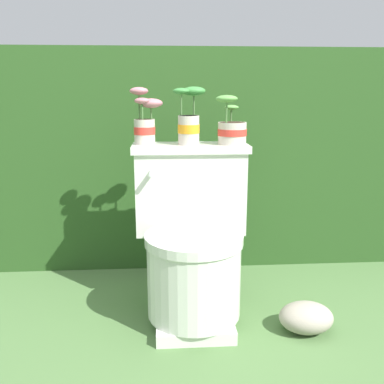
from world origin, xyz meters
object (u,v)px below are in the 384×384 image
at_px(garden_stone, 306,317).
at_px(toilet, 192,243).
at_px(potted_plant_middle, 232,129).
at_px(potted_plant_left, 145,122).
at_px(potted_plant_midleft, 189,121).

bearing_deg(garden_stone, toilet, 159.34).
relative_size(toilet, garden_stone, 3.32).
bearing_deg(garden_stone, potted_plant_middle, 133.12).
distance_m(potted_plant_left, garden_stone, 1.00).
bearing_deg(potted_plant_left, garden_stone, -26.23).
bearing_deg(potted_plant_left, potted_plant_middle, -3.80).
bearing_deg(potted_plant_midleft, toilet, -87.53).
bearing_deg(potted_plant_middle, potted_plant_midleft, 178.42).
bearing_deg(toilet, potted_plant_left, 142.64).
bearing_deg(potted_plant_middle, potted_plant_left, 176.20).
bearing_deg(toilet, garden_stone, -20.66).
distance_m(toilet, potted_plant_midleft, 0.49).
height_order(potted_plant_midleft, garden_stone, potted_plant_midleft).
xyz_separation_m(potted_plant_midleft, garden_stone, (0.43, -0.28, -0.73)).
bearing_deg(potted_plant_midleft, garden_stone, -33.10).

